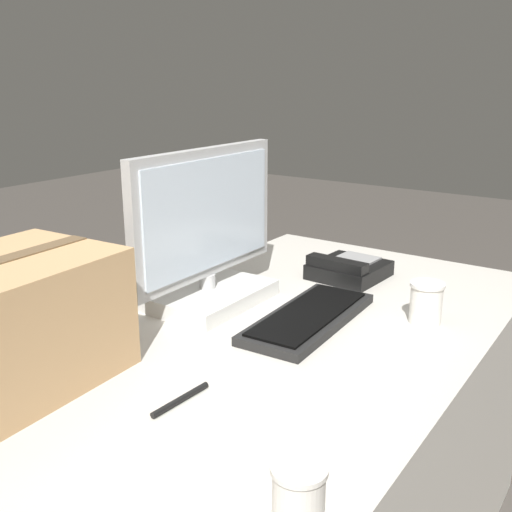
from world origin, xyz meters
TOP-DOWN VIEW (x-y plane):
  - office_desk at (0.00, 0.00)m, footprint 1.80×0.90m
  - monitor at (0.17, 0.25)m, footprint 0.53×0.25m
  - keyboard at (0.20, -0.04)m, footprint 0.43×0.19m
  - desk_phone at (0.56, 0.03)m, footprint 0.22×0.21m
  - paper_cup_left at (-0.42, -0.38)m, footprint 0.08×0.08m
  - paper_cup_right at (0.36, -0.28)m, footprint 0.08×0.08m
  - cardboard_box at (-0.39, 0.28)m, footprint 0.41×0.32m
  - pen_marker at (-0.26, -0.04)m, footprint 0.14×0.02m

SIDE VIEW (x-z plane):
  - office_desk at x=0.00m, z-range 0.00..0.74m
  - pen_marker at x=-0.26m, z-range 0.74..0.76m
  - keyboard at x=0.20m, z-range 0.74..0.77m
  - desk_phone at x=0.56m, z-range 0.73..0.81m
  - paper_cup_left at x=-0.42m, z-range 0.74..0.84m
  - paper_cup_right at x=0.36m, z-range 0.74..0.85m
  - cardboard_box at x=-0.39m, z-range 0.74..1.00m
  - monitor at x=0.17m, z-range 0.70..1.11m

